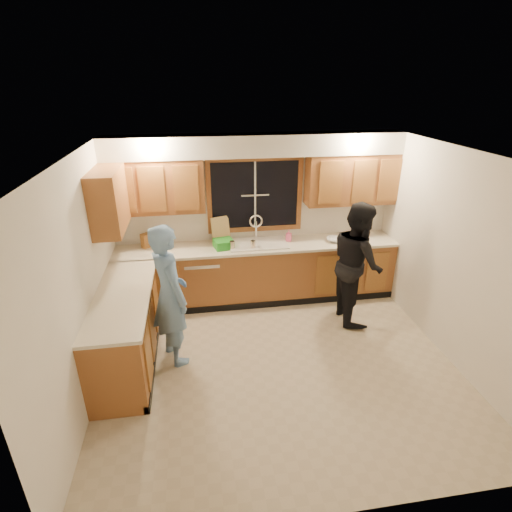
{
  "coord_description": "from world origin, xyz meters",
  "views": [
    {
      "loc": [
        -0.89,
        -3.84,
        3.2
      ],
      "look_at": [
        -0.18,
        0.65,
        1.16
      ],
      "focal_mm": 28.0,
      "sensor_mm": 36.0,
      "label": 1
    }
  ],
  "objects": [
    {
      "name": "wall_right",
      "position": [
        2.1,
        0.0,
        1.25
      ],
      "size": [
        0.0,
        3.8,
        3.8
      ],
      "primitive_type": "plane",
      "rotation": [
        1.57,
        0.0,
        -1.57
      ],
      "color": "white",
      "rests_on": "ground"
    },
    {
      "name": "woman",
      "position": [
        1.27,
        0.87,
        0.86
      ],
      "size": [
        0.69,
        0.86,
        1.72
      ],
      "primitive_type": "imported",
      "rotation": [
        0.0,
        0.0,
        1.53
      ],
      "color": "black",
      "rests_on": "floor"
    },
    {
      "name": "upper_cabinets_left",
      "position": [
        -1.43,
        1.73,
        1.83
      ],
      "size": [
        1.35,
        0.33,
        0.75
      ],
      "primitive_type": "cube",
      "color": "#94572B",
      "rests_on": "wall_back"
    },
    {
      "name": "man",
      "position": [
        -1.25,
        0.32,
        0.88
      ],
      "size": [
        0.65,
        0.76,
        1.75
      ],
      "primitive_type": "imported",
      "rotation": [
        0.0,
        0.0,
        2.01
      ],
      "color": "#6C98CC",
      "rests_on": "floor"
    },
    {
      "name": "soffit",
      "position": [
        0.0,
        1.72,
        2.35
      ],
      "size": [
        4.2,
        0.35,
        0.3
      ],
      "primitive_type": "cube",
      "color": "silver",
      "rests_on": "wall_back"
    },
    {
      "name": "sink",
      "position": [
        0.0,
        1.6,
        0.86
      ],
      "size": [
        0.86,
        0.52,
        0.57
      ],
      "color": "white",
      "rests_on": "countertop_back"
    },
    {
      "name": "knife_block",
      "position": [
        -1.64,
        1.75,
        1.03
      ],
      "size": [
        0.15,
        0.15,
        0.21
      ],
      "primitive_type": "cube",
      "rotation": [
        0.0,
        0.0,
        0.68
      ],
      "color": "#A1642C",
      "rests_on": "countertop_back"
    },
    {
      "name": "dish_crate",
      "position": [
        -0.52,
        1.55,
        0.98
      ],
      "size": [
        0.31,
        0.3,
        0.12
      ],
      "primitive_type": "cube",
      "rotation": [
        0.0,
        0.0,
        0.21
      ],
      "color": "#259226",
      "rests_on": "countertop_back"
    },
    {
      "name": "soap_bottle",
      "position": [
        0.49,
        1.67,
        1.01
      ],
      "size": [
        0.11,
        0.11,
        0.18
      ],
      "primitive_type": "imported",
      "rotation": [
        0.0,
        0.0,
        -0.43
      ],
      "color": "#FF6194",
      "rests_on": "countertop_back"
    },
    {
      "name": "base_cabinets_left",
      "position": [
        -1.8,
        0.35,
        0.44
      ],
      "size": [
        0.6,
        1.9,
        0.88
      ],
      "primitive_type": "cube",
      "color": "#94572B",
      "rests_on": "ground"
    },
    {
      "name": "ceiling",
      "position": [
        0.0,
        0.0,
        2.5
      ],
      "size": [
        4.2,
        4.2,
        0.0
      ],
      "primitive_type": "plane",
      "rotation": [
        3.14,
        0.0,
        0.0
      ],
      "color": "silver"
    },
    {
      "name": "cutting_board",
      "position": [
        -0.54,
        1.82,
        1.11
      ],
      "size": [
        0.3,
        0.19,
        0.38
      ],
      "primitive_type": "cube",
      "rotation": [
        -0.21,
        0.0,
        0.35
      ],
      "color": "tan",
      "rests_on": "countertop_back"
    },
    {
      "name": "window_frame",
      "position": [
        0.0,
        1.89,
        1.6
      ],
      "size": [
        1.44,
        0.03,
        1.14
      ],
      "color": "black",
      "rests_on": "wall_back"
    },
    {
      "name": "base_cabinets_back",
      "position": [
        0.0,
        1.6,
        0.44
      ],
      "size": [
        4.2,
        0.6,
        0.88
      ],
      "primitive_type": "cube",
      "color": "#94572B",
      "rests_on": "ground"
    },
    {
      "name": "wall_back",
      "position": [
        0.0,
        1.9,
        1.25
      ],
      "size": [
        4.2,
        0.0,
        4.2
      ],
      "primitive_type": "plane",
      "rotation": [
        1.57,
        0.0,
        0.0
      ],
      "color": "white",
      "rests_on": "ground"
    },
    {
      "name": "wall_left",
      "position": [
        -2.1,
        0.0,
        1.25
      ],
      "size": [
        0.0,
        3.8,
        3.8
      ],
      "primitive_type": "plane",
      "rotation": [
        1.57,
        0.0,
        1.57
      ],
      "color": "white",
      "rests_on": "ground"
    },
    {
      "name": "countertop_left",
      "position": [
        -1.79,
        0.35,
        0.9
      ],
      "size": [
        0.63,
        1.9,
        0.04
      ],
      "primitive_type": "cube",
      "color": "beige",
      "rests_on": "base_cabinets_left"
    },
    {
      "name": "upper_cabinets_return",
      "position": [
        -1.94,
        1.12,
        1.83
      ],
      "size": [
        0.33,
        0.9,
        0.75
      ],
      "primitive_type": "cube",
      "color": "#94572B",
      "rests_on": "wall_left"
    },
    {
      "name": "countertop_back",
      "position": [
        0.0,
        1.58,
        0.9
      ],
      "size": [
        4.2,
        0.63,
        0.04
      ],
      "primitive_type": "cube",
      "color": "beige",
      "rests_on": "base_cabinets_back"
    },
    {
      "name": "floor",
      "position": [
        0.0,
        0.0,
        0.0
      ],
      "size": [
        4.2,
        4.2,
        0.0
      ],
      "primitive_type": "plane",
      "color": "#C1B094",
      "rests_on": "ground"
    },
    {
      "name": "bowl",
      "position": [
        1.17,
        1.54,
        0.95
      ],
      "size": [
        0.31,
        0.31,
        0.06
      ],
      "primitive_type": "imported",
      "rotation": [
        0.0,
        0.0,
        -0.37
      ],
      "color": "silver",
      "rests_on": "countertop_back"
    },
    {
      "name": "can_left",
      "position": [
        -0.4,
        1.46,
        0.99
      ],
      "size": [
        0.08,
        0.08,
        0.13
      ],
      "primitive_type": "cylinder",
      "rotation": [
        0.0,
        0.0,
        -0.14
      ],
      "color": "beige",
      "rests_on": "countertop_back"
    },
    {
      "name": "dishwasher",
      "position": [
        -0.85,
        1.59,
        0.41
      ],
      "size": [
        0.6,
        0.56,
        0.82
      ],
      "primitive_type": "cube",
      "color": "white",
      "rests_on": "floor"
    },
    {
      "name": "can_right",
      "position": [
        -0.1,
        1.44,
        0.99
      ],
      "size": [
        0.09,
        0.09,
        0.13
      ],
      "primitive_type": "cylinder",
      "rotation": [
        0.0,
        0.0,
        0.23
      ],
      "color": "beige",
      "rests_on": "countertop_back"
    },
    {
      "name": "upper_cabinets_right",
      "position": [
        1.43,
        1.73,
        1.83
      ],
      "size": [
        1.35,
        0.33,
        0.75
      ],
      "primitive_type": "cube",
      "color": "#94572B",
      "rests_on": "wall_back"
    },
    {
      "name": "stove",
      "position": [
        -1.8,
        -0.22,
        0.45
      ],
      "size": [
        0.58,
        0.75,
        0.9
      ],
      "primitive_type": "cube",
      "color": "white",
      "rests_on": "floor"
    }
  ]
}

